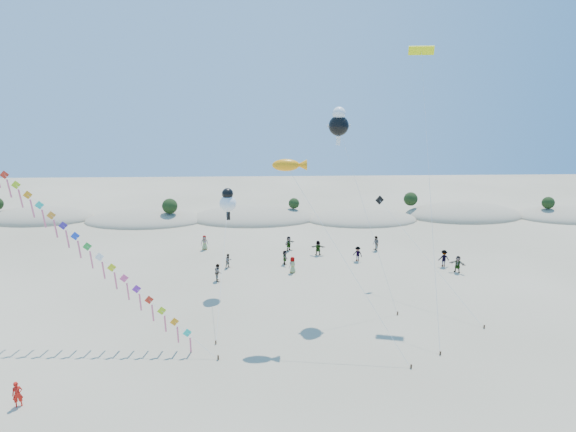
{
  "coord_description": "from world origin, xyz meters",
  "views": [
    {
      "loc": [
        2.64,
        -24.27,
        19.25
      ],
      "look_at": [
        4.0,
        14.0,
        8.84
      ],
      "focal_mm": 30.0,
      "sensor_mm": 36.0,
      "label": 1
    }
  ],
  "objects_px": {
    "fish_kite": "(290,166)",
    "kite_train": "(41,207)",
    "parafoil_kite": "(422,57)",
    "flyer_foreground": "(17,394)"
  },
  "relations": [
    {
      "from": "kite_train",
      "to": "flyer_foreground",
      "type": "relative_size",
      "value": 15.64
    },
    {
      "from": "fish_kite",
      "to": "kite_train",
      "type": "bearing_deg",
      "value": -178.98
    },
    {
      "from": "kite_train",
      "to": "parafoil_kite",
      "type": "xyz_separation_m",
      "value": [
        30.7,
        6.6,
        11.4
      ]
    },
    {
      "from": "kite_train",
      "to": "flyer_foreground",
      "type": "xyz_separation_m",
      "value": [
        1.89,
        -10.05,
        -9.4
      ]
    },
    {
      "from": "fish_kite",
      "to": "flyer_foreground",
      "type": "height_order",
      "value": "fish_kite"
    },
    {
      "from": "parafoil_kite",
      "to": "flyer_foreground",
      "type": "height_order",
      "value": "parafoil_kite"
    },
    {
      "from": "fish_kite",
      "to": "parafoil_kite",
      "type": "height_order",
      "value": "parafoil_kite"
    },
    {
      "from": "flyer_foreground",
      "to": "parafoil_kite",
      "type": "bearing_deg",
      "value": 6.38
    },
    {
      "from": "fish_kite",
      "to": "parafoil_kite",
      "type": "distance_m",
      "value": 15.57
    },
    {
      "from": "fish_kite",
      "to": "flyer_foreground",
      "type": "bearing_deg",
      "value": -148.95
    }
  ]
}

